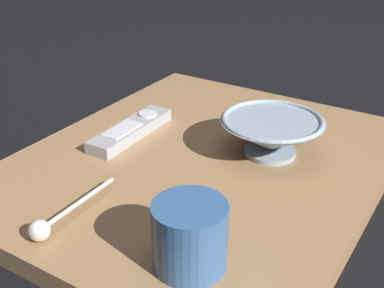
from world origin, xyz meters
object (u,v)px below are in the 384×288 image
(teaspoon, at_px, (47,225))
(tv_remote_near, at_px, (131,130))
(coffee_mug, at_px, (190,236))
(cereal_bowl, at_px, (271,134))

(teaspoon, relative_size, tv_remote_near, 0.82)
(teaspoon, xyz_separation_m, tv_remote_near, (-0.28, -0.09, -0.00))
(coffee_mug, distance_m, teaspoon, 0.19)
(coffee_mug, relative_size, tv_remote_near, 0.46)
(tv_remote_near, bearing_deg, coffee_mug, 49.25)
(coffee_mug, xyz_separation_m, tv_remote_near, (-0.23, -0.27, -0.03))
(cereal_bowl, distance_m, tv_remote_near, 0.24)
(tv_remote_near, bearing_deg, teaspoon, 17.42)
(cereal_bowl, height_order, teaspoon, cereal_bowl)
(coffee_mug, relative_size, teaspoon, 0.56)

